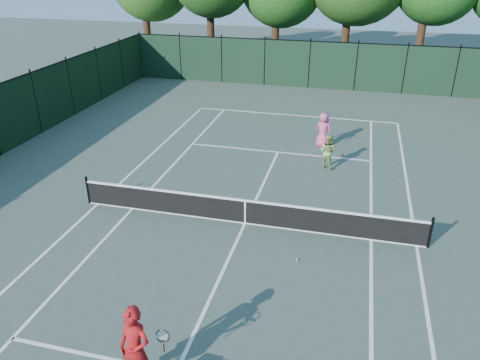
% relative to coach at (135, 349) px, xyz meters
% --- Properties ---
extents(ground, '(90.00, 90.00, 0.00)m').
position_rel_coach_xyz_m(ground, '(0.64, 6.84, -1.00)').
color(ground, '#404E43').
rests_on(ground, ground).
extents(sideline_doubles_left, '(0.10, 23.77, 0.01)m').
position_rel_coach_xyz_m(sideline_doubles_left, '(-4.85, 6.84, -1.00)').
color(sideline_doubles_left, white).
rests_on(sideline_doubles_left, ground).
extents(sideline_doubles_right, '(0.10, 23.77, 0.01)m').
position_rel_coach_xyz_m(sideline_doubles_right, '(6.12, 6.84, -1.00)').
color(sideline_doubles_right, white).
rests_on(sideline_doubles_right, ground).
extents(sideline_singles_left, '(0.10, 23.77, 0.01)m').
position_rel_coach_xyz_m(sideline_singles_left, '(-3.48, 6.84, -1.00)').
color(sideline_singles_left, white).
rests_on(sideline_singles_left, ground).
extents(sideline_singles_right, '(0.10, 23.77, 0.01)m').
position_rel_coach_xyz_m(sideline_singles_right, '(4.75, 6.84, -1.00)').
color(sideline_singles_right, white).
rests_on(sideline_singles_right, ground).
extents(baseline_far, '(10.97, 0.10, 0.01)m').
position_rel_coach_xyz_m(baseline_far, '(0.64, 18.73, -1.00)').
color(baseline_far, white).
rests_on(baseline_far, ground).
extents(service_line_far, '(8.23, 0.10, 0.01)m').
position_rel_coach_xyz_m(service_line_far, '(0.64, 13.24, -1.00)').
color(service_line_far, white).
rests_on(service_line_far, ground).
extents(center_service_line, '(0.10, 12.80, 0.01)m').
position_rel_coach_xyz_m(center_service_line, '(0.64, 6.84, -1.00)').
color(center_service_line, white).
rests_on(center_service_line, ground).
extents(tennis_net, '(11.69, 0.09, 1.06)m').
position_rel_coach_xyz_m(tennis_net, '(0.64, 6.84, -0.52)').
color(tennis_net, black).
rests_on(tennis_net, ground).
extents(fence_far, '(24.00, 0.05, 3.00)m').
position_rel_coach_xyz_m(fence_far, '(0.64, 24.84, 0.50)').
color(fence_far, black).
rests_on(fence_far, ground).
extents(coach, '(1.07, 0.61, 2.00)m').
position_rel_coach_xyz_m(coach, '(0.00, 0.00, 0.00)').
color(coach, '#A61215').
rests_on(coach, ground).
extents(player_pink, '(0.94, 0.79, 1.63)m').
position_rel_coach_xyz_m(player_pink, '(2.52, 14.44, -0.19)').
color(player_pink, '#DD4E87').
rests_on(player_pink, ground).
extents(player_green, '(0.88, 0.80, 1.47)m').
position_rel_coach_xyz_m(player_green, '(2.91, 12.10, -0.27)').
color(player_green, '#8EB259').
rests_on(player_green, ground).
extents(loose_ball_midcourt, '(0.07, 0.07, 0.07)m').
position_rel_coach_xyz_m(loose_ball_midcourt, '(2.62, 5.17, -0.97)').
color(loose_ball_midcourt, '#D9EA2F').
rests_on(loose_ball_midcourt, ground).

